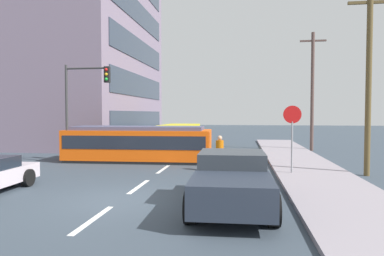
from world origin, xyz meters
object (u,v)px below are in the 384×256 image
streetcar_tram (138,143)px  traffic_light_mast (83,95)px  city_bus (179,134)px  pickup_truck_parked (232,180)px  utility_pole_mid (312,89)px  parked_sedan_mid (106,143)px  parked_sedan_far (131,138)px  pedestrian_crossing (220,151)px  stop_sign (292,125)px  utility_pole_near (369,79)px

streetcar_tram → traffic_light_mast: size_ratio=1.53×
city_bus → traffic_light_mast: 10.19m
pickup_truck_parked → utility_pole_mid: 17.25m
city_bus → pickup_truck_parked: bearing=-74.8°
parked_sedan_mid → parked_sedan_far: 5.64m
pedestrian_crossing → stop_sign: (3.12, -0.66, 1.25)m
traffic_light_mast → pickup_truck_parked: bearing=-43.8°
parked_sedan_mid → utility_pole_mid: size_ratio=0.52×
streetcar_tram → traffic_light_mast: bearing=-156.5°
pedestrian_crossing → pickup_truck_parked: bearing=-83.4°
stop_sign → traffic_light_mast: size_ratio=0.55×
city_bus → pedestrian_crossing: city_bus is taller
pedestrian_crossing → pickup_truck_parked: pedestrian_crossing is taller
pickup_truck_parked → traffic_light_mast: size_ratio=0.96×
parked_sedan_far → traffic_light_mast: bearing=-85.3°
parked_sedan_mid → streetcar_tram: bearing=-48.3°
city_bus → utility_pole_near: 15.36m
utility_pole_near → pickup_truck_parked: bearing=-133.5°
city_bus → parked_sedan_far: 4.68m
streetcar_tram → utility_pole_near: 11.87m
parked_sedan_mid → utility_pole_near: 16.53m
stop_sign → pedestrian_crossing: bearing=168.1°
parked_sedan_mid → traffic_light_mast: 6.02m
utility_pole_near → parked_sedan_far: bearing=139.2°
utility_pole_mid → parked_sedan_mid: bearing=-167.6°
city_bus → pedestrian_crossing: bearing=-70.3°
stop_sign → traffic_light_mast: traffic_light_mast is taller
city_bus → pedestrian_crossing: 11.53m
parked_sedan_far → utility_pole_mid: (14.26, -2.51, 3.78)m
stop_sign → utility_pole_near: size_ratio=0.36×
city_bus → stop_sign: size_ratio=2.07×
streetcar_tram → utility_pole_mid: bearing=33.5°
pedestrian_crossing → stop_sign: stop_sign is taller
parked_sedan_far → stop_sign: stop_sign is taller
city_bus → parked_sedan_far: city_bus is taller
streetcar_tram → utility_pole_mid: (10.70, 7.10, 3.38)m
streetcar_tram → parked_sedan_mid: streetcar_tram is taller
streetcar_tram → pedestrian_crossing: streetcar_tram is taller
city_bus → utility_pole_near: (10.22, -11.03, 3.13)m
pickup_truck_parked → stop_sign: 6.12m
parked_sedan_mid → parked_sedan_far: same height
city_bus → utility_pole_mid: (9.87, -0.93, 3.36)m
parked_sedan_mid → pickup_truck_parked: bearing=-55.2°
pedestrian_crossing → stop_sign: size_ratio=0.58×
streetcar_tram → parked_sedan_far: 10.25m
city_bus → utility_pole_near: utility_pole_near is taller
city_bus → pickup_truck_parked: size_ratio=1.18×
traffic_light_mast → parked_sedan_mid: bearing=99.3°
pickup_truck_parked → city_bus: bearing=105.2°
pedestrian_crossing → traffic_light_mast: 8.06m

